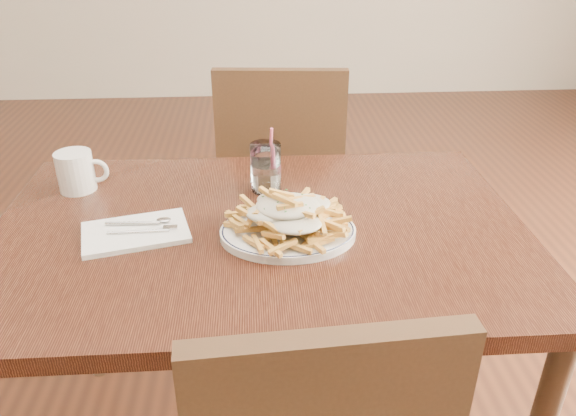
{
  "coord_description": "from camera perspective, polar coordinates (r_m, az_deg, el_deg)",
  "views": [
    {
      "loc": [
        -0.01,
        -1.1,
        1.38
      ],
      "look_at": [
        0.06,
        -0.05,
        0.82
      ],
      "focal_mm": 35.0,
      "sensor_mm": 36.0,
      "label": 1
    }
  ],
  "objects": [
    {
      "name": "coffee_mug",
      "position": [
        1.51,
        -20.68,
        3.5
      ],
      "size": [
        0.13,
        0.09,
        0.1
      ],
      "color": "white",
      "rests_on": "table"
    },
    {
      "name": "cutlery",
      "position": [
        1.28,
        -15.24,
        -1.96
      ],
      "size": [
        0.17,
        0.06,
        0.01
      ],
      "color": "silver",
      "rests_on": "napkin"
    },
    {
      "name": "fries_plate",
      "position": [
        1.22,
        0.0,
        -2.47
      ],
      "size": [
        0.36,
        0.34,
        0.02
      ],
      "color": "white",
      "rests_on": "table"
    },
    {
      "name": "table",
      "position": [
        1.31,
        -2.8,
        -4.77
      ],
      "size": [
        1.2,
        0.8,
        0.75
      ],
      "color": "black",
      "rests_on": "ground"
    },
    {
      "name": "chair_far",
      "position": [
        2.05,
        -0.66,
        3.6
      ],
      "size": [
        0.46,
        0.46,
        0.94
      ],
      "color": "#311E10",
      "rests_on": "ground"
    },
    {
      "name": "water_glass",
      "position": [
        1.41,
        -2.27,
        3.86
      ],
      "size": [
        0.08,
        0.08,
        0.17
      ],
      "color": "white",
      "rests_on": "table"
    },
    {
      "name": "loaded_fries",
      "position": [
        1.2,
        -0.0,
        -0.37
      ],
      "size": [
        0.31,
        0.27,
        0.08
      ],
      "color": "gold",
      "rests_on": "fries_plate"
    },
    {
      "name": "napkin",
      "position": [
        1.28,
        -15.22,
        -2.4
      ],
      "size": [
        0.25,
        0.2,
        0.01
      ],
      "primitive_type": "cube",
      "rotation": [
        0.0,
        0.0,
        0.25
      ],
      "color": "white",
      "rests_on": "table"
    }
  ]
}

